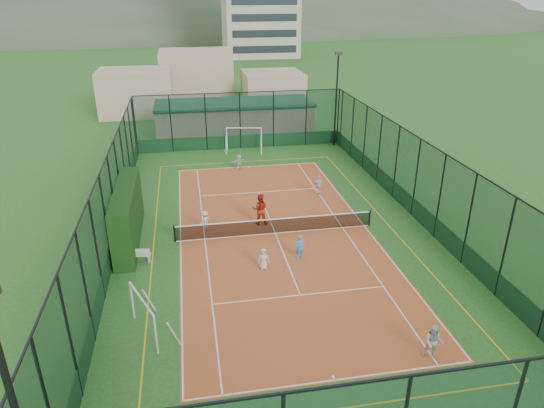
% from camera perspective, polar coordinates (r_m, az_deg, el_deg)
% --- Properties ---
extents(ground, '(300.00, 300.00, 0.00)m').
position_cam_1_polar(ground, '(28.51, 0.39, -3.48)').
color(ground, '#205F26').
rests_on(ground, ground).
extents(court_slab, '(11.17, 23.97, 0.01)m').
position_cam_1_polar(court_slab, '(28.51, 0.39, -3.47)').
color(court_slab, '#C2512B').
rests_on(court_slab, ground).
extents(tennis_net, '(11.67, 0.12, 1.06)m').
position_cam_1_polar(tennis_net, '(28.27, 0.39, -2.53)').
color(tennis_net, black).
rests_on(tennis_net, ground).
extents(perimeter_fence, '(18.12, 34.12, 5.00)m').
position_cam_1_polar(perimeter_fence, '(27.45, 0.40, 1.16)').
color(perimeter_fence, '#113423').
rests_on(perimeter_fence, ground).
extents(floodlight_ne, '(0.60, 0.26, 8.25)m').
position_cam_1_polar(floodlight_ne, '(44.46, 7.55, 12.06)').
color(floodlight_ne, black).
rests_on(floodlight_ne, ground).
extents(clubhouse, '(15.20, 7.20, 3.15)m').
position_cam_1_polar(clubhouse, '(48.50, -4.45, 10.09)').
color(clubhouse, tan).
rests_on(clubhouse, ground).
extents(distant_hills, '(200.00, 60.00, 24.00)m').
position_cam_1_polar(distant_hills, '(175.42, -9.18, 19.38)').
color(distant_hills, '#384C33').
rests_on(distant_hills, ground).
extents(hedge_left, '(1.08, 7.22, 3.16)m').
position_cam_1_polar(hedge_left, '(28.28, -16.64, -1.24)').
color(hedge_left, black).
rests_on(hedge_left, ground).
extents(white_bench, '(1.62, 0.67, 0.89)m').
position_cam_1_polar(white_bench, '(26.45, -15.77, -5.72)').
color(white_bench, white).
rests_on(white_bench, ground).
extents(futsal_goal_near, '(2.91, 1.87, 1.82)m').
position_cam_1_polar(futsal_goal_near, '(20.94, -14.89, -12.71)').
color(futsal_goal_near, white).
rests_on(futsal_goal_near, ground).
extents(futsal_goal_far, '(3.27, 1.47, 2.04)m').
position_cam_1_polar(futsal_goal_far, '(43.18, -3.30, 7.62)').
color(futsal_goal_far, white).
rests_on(futsal_goal_far, ground).
extents(child_near_left, '(0.60, 0.42, 1.17)m').
position_cam_1_polar(child_near_left, '(24.77, -1.01, -6.47)').
color(child_near_left, silver).
rests_on(child_near_left, court_slab).
extents(child_near_mid, '(0.50, 0.33, 1.35)m').
position_cam_1_polar(child_near_mid, '(25.71, 3.33, -5.06)').
color(child_near_mid, '#4991CF').
rests_on(child_near_mid, court_slab).
extents(child_near_right, '(0.92, 0.85, 1.51)m').
position_cam_1_polar(child_near_right, '(20.25, 18.48, -15.17)').
color(child_near_right, silver).
rests_on(child_near_right, court_slab).
extents(child_far_left, '(0.89, 0.81, 1.20)m').
position_cam_1_polar(child_far_left, '(28.93, -7.89, -1.95)').
color(child_far_left, silver).
rests_on(child_far_left, court_slab).
extents(child_far_right, '(0.86, 0.45, 1.41)m').
position_cam_1_polar(child_far_right, '(33.72, 5.52, 2.23)').
color(child_far_right, silver).
rests_on(child_far_right, court_slab).
extents(child_far_back, '(1.22, 0.75, 1.25)m').
position_cam_1_polar(child_far_back, '(38.53, -3.91, 4.97)').
color(child_far_back, silver).
rests_on(child_far_back, court_slab).
extents(coach, '(1.07, 0.90, 1.96)m').
position_cam_1_polar(coach, '(29.22, -1.43, -0.61)').
color(coach, '#AE2912').
rests_on(coach, court_slab).
extents(tennis_balls, '(5.12, 1.06, 0.07)m').
position_cam_1_polar(tennis_balls, '(30.01, 1.20, -1.91)').
color(tennis_balls, '#CCE033').
rests_on(tennis_balls, court_slab).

